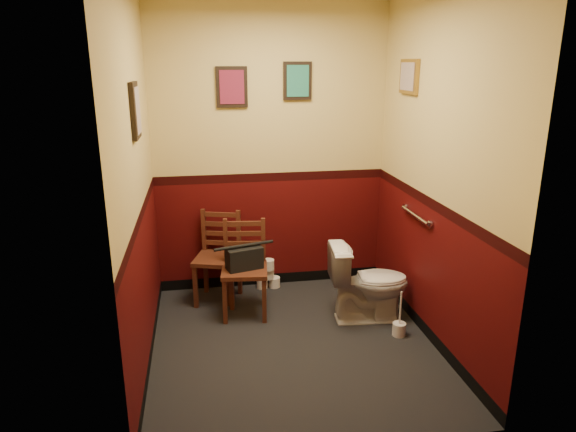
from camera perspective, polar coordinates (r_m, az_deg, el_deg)
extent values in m
cube|color=black|center=(4.23, 0.60, -14.08)|extent=(2.20, 2.40, 0.00)
cube|color=#3F0708|center=(4.88, -1.93, 7.12)|extent=(2.20, 0.00, 2.70)
cube|color=#3F0708|center=(2.59, 5.51, -1.71)|extent=(2.20, 0.00, 2.70)
cube|color=#3F0708|center=(3.69, -16.43, 3.26)|extent=(0.00, 2.40, 2.70)
cube|color=#3F0708|center=(4.06, 16.15, 4.50)|extent=(0.00, 2.40, 2.70)
cylinder|color=silver|center=(4.36, 13.91, 0.06)|extent=(0.03, 0.50, 0.03)
cylinder|color=silver|center=(4.16, 15.52, -0.90)|extent=(0.02, 0.06, 0.06)
cylinder|color=silver|center=(4.59, 12.91, 0.96)|extent=(0.02, 0.06, 0.06)
cube|color=black|center=(4.76, -6.27, 14.06)|extent=(0.28, 0.03, 0.36)
cube|color=maroon|center=(4.75, -6.25, 14.05)|extent=(0.22, 0.01, 0.30)
cube|color=black|center=(4.84, 1.06, 14.78)|extent=(0.26, 0.03, 0.34)
cube|color=#267966|center=(4.82, 1.10, 14.78)|extent=(0.20, 0.01, 0.28)
cube|color=black|center=(3.70, -16.63, 11.17)|extent=(0.03, 0.30, 0.38)
cube|color=#A28B7F|center=(3.70, -16.37, 11.19)|extent=(0.01, 0.24, 0.31)
cube|color=olive|center=(4.52, 13.31, 14.85)|extent=(0.03, 0.34, 0.28)
cube|color=#A28B7F|center=(4.51, 13.11, 14.86)|extent=(0.01, 0.28, 0.22)
imported|color=white|center=(4.52, 8.95, -7.36)|extent=(0.72, 0.44, 0.68)
cylinder|color=silver|center=(4.42, 12.24, -12.19)|extent=(0.11, 0.11, 0.11)
cylinder|color=silver|center=(4.34, 12.39, -10.08)|extent=(0.01, 0.01, 0.31)
cube|color=#532718|center=(4.80, -7.85, -4.72)|extent=(0.49, 0.49, 0.04)
cube|color=#532718|center=(4.78, -10.24, -7.69)|extent=(0.05, 0.05, 0.42)
cube|color=#532718|center=(5.07, -9.13, -6.14)|extent=(0.05, 0.05, 0.42)
cube|color=#532718|center=(4.69, -6.27, -7.98)|extent=(0.05, 0.05, 0.42)
cube|color=#532718|center=(4.99, -5.38, -6.38)|extent=(0.05, 0.05, 0.42)
cube|color=#532718|center=(4.93, -9.34, -1.60)|extent=(0.05, 0.04, 0.42)
cube|color=#532718|center=(4.85, -5.51, -1.77)|extent=(0.05, 0.04, 0.42)
cube|color=#532718|center=(4.92, -7.39, -2.98)|extent=(0.31, 0.12, 0.04)
cube|color=#532718|center=(4.89, -7.43, -1.95)|extent=(0.31, 0.12, 0.04)
cube|color=#532718|center=(4.86, -7.47, -0.90)|extent=(0.31, 0.12, 0.04)
cube|color=#532718|center=(4.84, -7.51, 0.16)|extent=(0.31, 0.12, 0.04)
cube|color=#532718|center=(4.52, -4.85, -6.03)|extent=(0.44, 0.44, 0.04)
cube|color=#532718|center=(4.46, -7.03, -9.37)|extent=(0.04, 0.04, 0.42)
cube|color=#532718|center=(4.77, -6.77, -7.60)|extent=(0.04, 0.04, 0.42)
cube|color=#532718|center=(4.45, -2.65, -9.33)|extent=(0.04, 0.04, 0.42)
cube|color=#532718|center=(4.76, -2.69, -7.55)|extent=(0.04, 0.04, 0.42)
cube|color=#532718|center=(4.62, -6.94, -2.81)|extent=(0.04, 0.04, 0.42)
cube|color=#532718|center=(4.60, -2.76, -2.75)|extent=(0.04, 0.04, 0.42)
cube|color=#532718|center=(4.65, -4.82, -4.14)|extent=(0.32, 0.06, 0.04)
cube|color=#532718|center=(4.61, -4.85, -3.06)|extent=(0.32, 0.06, 0.04)
cube|color=#532718|center=(4.58, -4.88, -1.96)|extent=(0.32, 0.06, 0.04)
cube|color=#532718|center=(4.55, -4.90, -0.85)|extent=(0.32, 0.06, 0.04)
cube|color=black|center=(4.48, -4.89, -4.68)|extent=(0.34, 0.23, 0.19)
cylinder|color=black|center=(4.44, -4.92, -3.30)|extent=(0.27, 0.10, 0.03)
cylinder|color=silver|center=(5.17, -2.88, -7.43)|extent=(0.11, 0.11, 0.10)
cylinder|color=silver|center=(5.18, -1.53, -7.35)|extent=(0.11, 0.11, 0.10)
cylinder|color=silver|center=(5.12, -2.20, -6.39)|extent=(0.11, 0.11, 0.10)
cylinder|color=silver|center=(5.07, -2.18, -5.42)|extent=(0.11, 0.11, 0.10)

